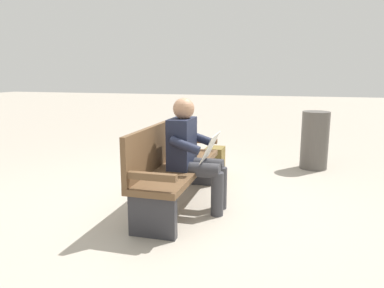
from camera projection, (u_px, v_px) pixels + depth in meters
The scene contains 5 objects.
ground_plane at pixel (180, 205), 3.94m from camera, with size 40.00×40.00×0.00m, color #A89E8E.
bench_near at pixel (173, 164), 3.87m from camera, with size 1.80×0.50×0.90m.
person_seated at pixel (192, 151), 3.72m from camera, with size 0.57×0.58×1.18m.
backpack at pixel (214, 162), 4.97m from camera, with size 0.28×0.28×0.42m.
trash_bin at pixel (315, 140), 5.40m from camera, with size 0.40×0.40×0.87m, color #514C47.
Camera 1 is at (3.56, 1.15, 1.42)m, focal length 33.66 mm.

